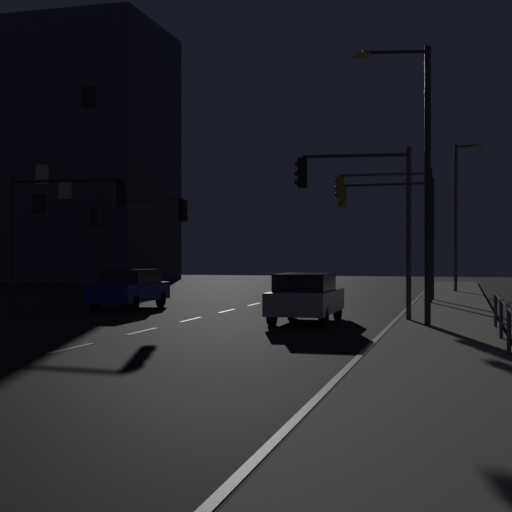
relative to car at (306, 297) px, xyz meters
The scene contains 14 objects.
ground_plane 5.35m from the car, 137.36° to the right, with size 112.00×112.00×0.00m, color black.
sidewalk_right 5.74m from the car, 38.95° to the right, with size 2.93×77.00×0.14m, color gray.
lane_markings_center 3.97m from the car, behind, with size 0.14×50.00×0.01m.
lane_edge_line 3.17m from the car, 27.69° to the left, with size 0.14×53.00×0.01m.
car is the anchor object (origin of this frame).
car_oncoming 9.16m from the car, 152.05° to the left, with size 1.88×4.42×1.57m.
traffic_light_far_left 9.78m from the car, 78.57° to the left, with size 4.16×0.34×5.72m.
traffic_light_far_center 11.92m from the car, 140.95° to the left, with size 4.50×0.66×4.85m.
traffic_light_near_left 3.54m from the car, ahead, with size 3.64×0.62×5.41m.
traffic_light_far_right 12.09m from the car, 81.86° to the left, with size 4.46×0.58×5.52m.
traffic_light_overhead_east 9.70m from the car, behind, with size 4.58×0.53×5.12m.
street_lamp_far_end 20.58m from the car, 76.48° to the left, with size 1.58×0.80×8.15m.
street_lamp_mid_block 5.64m from the car, 22.95° to the right, with size 2.20×0.64×8.05m.
building_distant 43.73m from the car, 128.34° to the left, with size 14.91×11.15×20.90m.
Camera 1 is at (8.69, -2.88, 2.17)m, focal length 53.45 mm.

